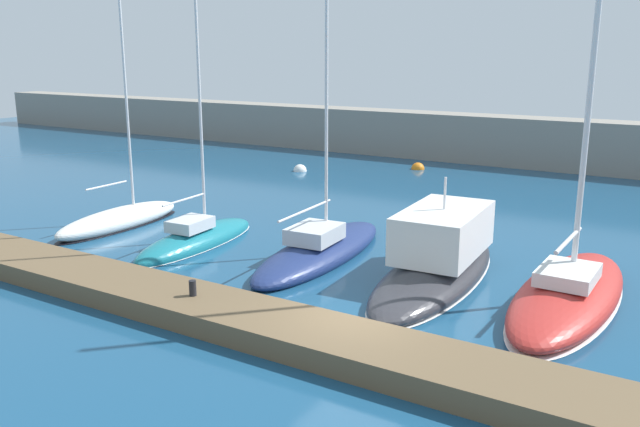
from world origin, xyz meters
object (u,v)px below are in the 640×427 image
object	(u,v)px
sailboat_white_nearest	(120,218)
motorboat_charcoal_fourth	(438,260)
dock_bollard	(193,288)
mooring_buoy_orange	(418,169)
sailboat_navy_third	(320,248)
sailboat_red_fifth	(569,292)
sailboat_teal_second	(196,239)
mooring_buoy_white	(300,171)

from	to	relation	value
sailboat_white_nearest	motorboat_charcoal_fourth	xyz separation A→B (m)	(13.76, 0.94, 0.27)
motorboat_charcoal_fourth	dock_bollard	world-z (taller)	motorboat_charcoal_fourth
mooring_buoy_orange	dock_bollard	size ratio (longest dim) A/B	1.88
sailboat_navy_third	mooring_buoy_orange	bearing A→B (deg)	9.12
sailboat_navy_third	motorboat_charcoal_fourth	size ratio (longest dim) A/B	1.82
dock_bollard	sailboat_white_nearest	bearing A→B (deg)	148.72
sailboat_red_fifth	mooring_buoy_orange	world-z (taller)	sailboat_red_fifth
sailboat_white_nearest	mooring_buoy_orange	world-z (taller)	sailboat_white_nearest
sailboat_navy_third	dock_bollard	bearing A→B (deg)	174.43
sailboat_white_nearest	mooring_buoy_orange	distance (m)	20.06
dock_bollard	sailboat_teal_second	bearing A→B (deg)	131.46
sailboat_navy_third	mooring_buoy_orange	xyz separation A→B (m)	(-4.35, 18.58, -0.33)
sailboat_white_nearest	dock_bollard	world-z (taller)	sailboat_white_nearest
sailboat_white_nearest	sailboat_teal_second	xyz separation A→B (m)	(4.52, -0.30, -0.14)
motorboat_charcoal_fourth	sailboat_red_fifth	size ratio (longest dim) A/B	0.65
mooring_buoy_orange	sailboat_navy_third	bearing A→B (deg)	-76.82
sailboat_teal_second	mooring_buoy_white	xyz separation A→B (m)	(-5.38, 15.29, -0.22)
sailboat_navy_third	mooring_buoy_white	bearing A→B (deg)	31.78
mooring_buoy_white	sailboat_red_fifth	bearing A→B (deg)	-37.08
motorboat_charcoal_fourth	sailboat_red_fifth	xyz separation A→B (m)	(4.08, -0.10, -0.27)
sailboat_white_nearest	mooring_buoy_orange	xyz separation A→B (m)	(5.00, 19.43, -0.36)
mooring_buoy_white	sailboat_white_nearest	bearing A→B (deg)	-86.69
sailboat_red_fifth	dock_bollard	size ratio (longest dim) A/B	32.10
sailboat_red_fifth	dock_bollard	bearing A→B (deg)	127.24
dock_bollard	sailboat_red_fifth	bearing A→B (deg)	36.59
sailboat_teal_second	mooring_buoy_orange	xyz separation A→B (m)	(0.48, 19.72, -0.22)
sailboat_white_nearest	motorboat_charcoal_fourth	bearing A→B (deg)	-87.49
sailboat_teal_second	sailboat_navy_third	xyz separation A→B (m)	(4.84, 1.14, 0.10)
motorboat_charcoal_fourth	sailboat_red_fifth	bearing A→B (deg)	-94.90
sailboat_navy_third	dock_bollard	size ratio (longest dim) A/B	38.18
mooring_buoy_orange	mooring_buoy_white	bearing A→B (deg)	-142.90
mooring_buoy_white	sailboat_navy_third	bearing A→B (deg)	-54.15
dock_bollard	motorboat_charcoal_fourth	bearing A→B (deg)	54.95
sailboat_teal_second	sailboat_navy_third	world-z (taller)	sailboat_navy_third
sailboat_navy_third	mooring_buoy_white	world-z (taller)	sailboat_navy_third
motorboat_charcoal_fourth	dock_bollard	bearing A→B (deg)	141.39
sailboat_teal_second	motorboat_charcoal_fourth	world-z (taller)	sailboat_teal_second
sailboat_teal_second	sailboat_red_fifth	size ratio (longest dim) A/B	1.03
motorboat_charcoal_fourth	sailboat_white_nearest	bearing A→B (deg)	90.35
sailboat_navy_third	dock_bollard	world-z (taller)	sailboat_navy_third
sailboat_teal_second	sailboat_white_nearest	bearing A→B (deg)	82.14
sailboat_teal_second	motorboat_charcoal_fourth	bearing A→B (deg)	-86.47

